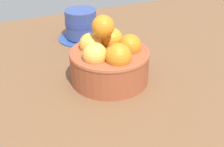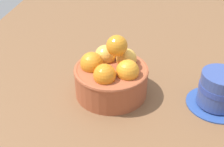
% 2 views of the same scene
% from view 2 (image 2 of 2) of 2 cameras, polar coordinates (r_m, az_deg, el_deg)
% --- Properties ---
extents(ground_plane, '(1.44, 0.85, 0.03)m').
position_cam_2_polar(ground_plane, '(0.62, -0.17, -5.11)').
color(ground_plane, brown).
extents(terracotta_bowl, '(0.16, 0.16, 0.13)m').
position_cam_2_polar(terracotta_bowl, '(0.58, -0.18, -0.31)').
color(terracotta_bowl, '#9E4C2D').
rests_on(terracotta_bowl, ground_plane).
extents(coffee_cup, '(0.12, 0.12, 0.08)m').
position_cam_2_polar(coffee_cup, '(0.59, 21.12, -3.30)').
color(coffee_cup, '#29478F').
rests_on(coffee_cup, ground_plane).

